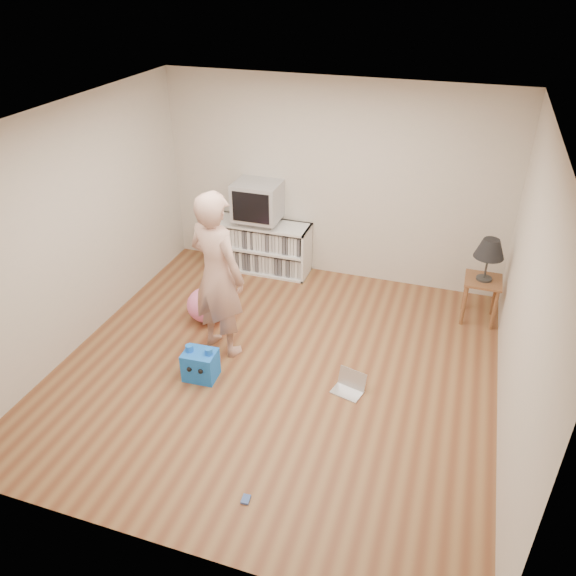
# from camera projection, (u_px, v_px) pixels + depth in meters

# --- Properties ---
(ground) EXTENTS (4.50, 4.50, 0.00)m
(ground) POSITION_uv_depth(u_px,v_px,m) (276.00, 368.00, 6.00)
(ground) COLOR brown
(ground) RESTS_ON ground
(walls) EXTENTS (4.52, 4.52, 2.60)m
(walls) POSITION_uv_depth(u_px,v_px,m) (275.00, 260.00, 5.33)
(walls) COLOR beige
(walls) RESTS_ON ground
(ceiling) EXTENTS (4.50, 4.50, 0.01)m
(ceiling) POSITION_uv_depth(u_px,v_px,m) (273.00, 122.00, 4.67)
(ceiling) COLOR white
(ceiling) RESTS_ON walls
(media_unit) EXTENTS (1.40, 0.45, 0.70)m
(media_unit) POSITION_uv_depth(u_px,v_px,m) (260.00, 246.00, 7.74)
(media_unit) COLOR white
(media_unit) RESTS_ON ground
(dvd_deck) EXTENTS (0.45, 0.35, 0.07)m
(dvd_deck) POSITION_uv_depth(u_px,v_px,m) (259.00, 220.00, 7.53)
(dvd_deck) COLOR gray
(dvd_deck) RESTS_ON media_unit
(crt_tv) EXTENTS (0.60, 0.53, 0.50)m
(crt_tv) POSITION_uv_depth(u_px,v_px,m) (258.00, 201.00, 7.38)
(crt_tv) COLOR #A8A8AD
(crt_tv) RESTS_ON dvd_deck
(side_table) EXTENTS (0.42, 0.42, 0.55)m
(side_table) POSITION_uv_depth(u_px,v_px,m) (482.00, 289.00, 6.60)
(side_table) COLOR brown
(side_table) RESTS_ON ground
(table_lamp) EXTENTS (0.34, 0.34, 0.52)m
(table_lamp) POSITION_uv_depth(u_px,v_px,m) (490.00, 249.00, 6.33)
(table_lamp) COLOR #333333
(table_lamp) RESTS_ON side_table
(person) EXTENTS (0.79, 0.65, 1.86)m
(person) POSITION_uv_depth(u_px,v_px,m) (217.00, 275.00, 5.84)
(person) COLOR tan
(person) RESTS_ON ground
(laptop) EXTENTS (0.35, 0.30, 0.20)m
(laptop) POSITION_uv_depth(u_px,v_px,m) (350.00, 385.00, 5.67)
(laptop) COLOR silver
(laptop) RESTS_ON ground
(playing_cards) EXTENTS (0.07, 0.09, 0.02)m
(playing_cards) POSITION_uv_depth(u_px,v_px,m) (246.00, 499.00, 4.53)
(playing_cards) COLOR #4262B2
(playing_cards) RESTS_ON ground
(plush_blue) EXTENTS (0.35, 0.31, 0.39)m
(plush_blue) POSITION_uv_depth(u_px,v_px,m) (200.00, 364.00, 5.78)
(plush_blue) COLOR blue
(plush_blue) RESTS_ON ground
(plush_pink) EXTENTS (0.63, 0.63, 0.41)m
(plush_pink) POSITION_uv_depth(u_px,v_px,m) (207.00, 305.00, 6.70)
(plush_pink) COLOR pink
(plush_pink) RESTS_ON ground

